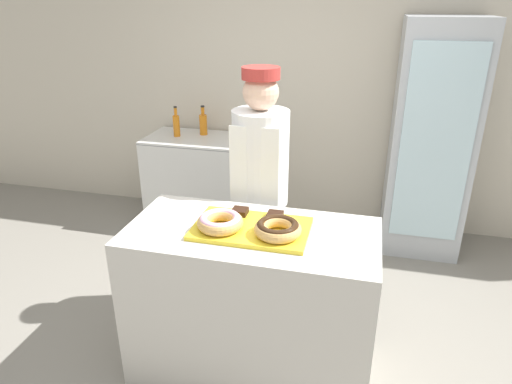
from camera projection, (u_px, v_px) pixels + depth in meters
name	position (u px, v px, depth m)	size (l,w,h in m)	color
ground_plane	(252.00, 364.00, 2.76)	(14.00, 14.00, 0.00)	gray
wall_back	(310.00, 81.00, 4.13)	(8.00, 0.06, 2.70)	beige
display_counter	(252.00, 302.00, 2.58)	(1.34, 0.66, 0.91)	beige
serving_tray	(251.00, 229.00, 2.40)	(0.61, 0.38, 0.02)	yellow
donut_light_glaze	(220.00, 221.00, 2.36)	(0.24, 0.24, 0.07)	tan
donut_chocolate_glaze	(278.00, 228.00, 2.29)	(0.24, 0.24, 0.07)	tan
brownie_back_left	(240.00, 212.00, 2.53)	(0.08, 0.08, 0.03)	black
brownie_back_right	(275.00, 215.00, 2.48)	(0.08, 0.08, 0.03)	black
baker_person	(260.00, 191.00, 2.96)	(0.36, 0.36, 1.67)	#4C4C51
beverage_fridge	(431.00, 141.00, 3.73)	(0.63, 0.59, 1.92)	#ADB2B7
chest_freezer	(203.00, 180.00, 4.40)	(1.03, 0.57, 0.85)	silver
bottle_amber	(246.00, 131.00, 4.07)	(0.07, 0.07, 0.26)	#99661E
bottle_orange	(203.00, 124.00, 4.29)	(0.07, 0.07, 0.28)	orange
bottle_orange_b	(176.00, 125.00, 4.24)	(0.06, 0.06, 0.28)	orange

